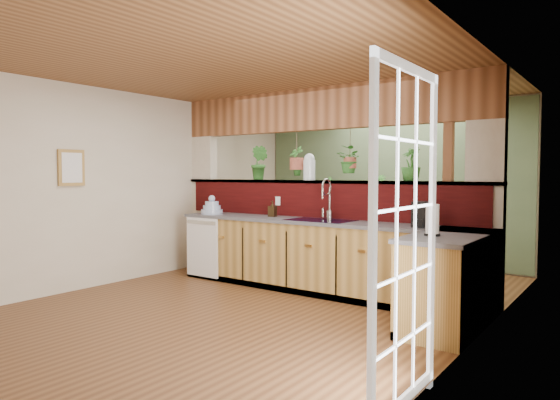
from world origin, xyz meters
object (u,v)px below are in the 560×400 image
Objects in this scene: faucet at (327,197)px; shelving_console at (362,232)px; paper_towel at (432,220)px; glass_jar at (309,167)px; dish_stack at (212,208)px; soap_dispenser at (272,209)px; coffee_maker at (421,215)px.

faucet reaches higher than shelving_console.
glass_jar is (-2.05, 1.08, 0.53)m from paper_towel.
paper_towel is at bearing -40.90° from shelving_console.
shelving_console is at bearing 126.68° from paper_towel.
faucet is 1.79m from dish_stack.
glass_jar is at bearing 19.37° from dish_stack.
dish_stack is at bearing -171.97° from faucet.
faucet is 1.68× the size of dish_stack.
paper_towel is at bearing -27.78° from glass_jar.
shelving_console is (1.17, 2.37, -0.48)m from dish_stack.
coffee_maker is (2.08, -0.10, 0.02)m from soap_dispenser.
paper_towel is at bearing -17.67° from soap_dispenser.
shelving_console is (-0.59, 2.12, -0.68)m from faucet.
glass_jar is (-1.69, 0.40, 0.54)m from coffee_maker.
soap_dispenser is (-0.81, -0.08, -0.17)m from faucet.
soap_dispenser reaches higher than shelving_console.
coffee_maker is at bearing -2.75° from soap_dispenser.
coffee_maker is at bearing -7.93° from faucet.
dish_stack is 1.54m from glass_jar.
soap_dispenser is at bearing 162.33° from paper_towel.
coffee_maker is at bearing 117.94° from paper_towel.
glass_jar is at bearing 37.67° from soap_dispenser.
dish_stack is 1.46× the size of soap_dispenser.
faucet is at bearing 5.50° from soap_dispenser.
soap_dispenser is at bearing 10.15° from dish_stack.
faucet is at bearing 168.29° from coffee_maker.
paper_towel is 2.37m from glass_jar.
faucet reaches higher than coffee_maker.
dish_stack is at bearing 169.86° from paper_towel.
glass_jar is (-0.42, 0.22, 0.39)m from faucet.
faucet is 2.31m from shelving_console.
shelving_console is at bearing 125.16° from coffee_maker.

